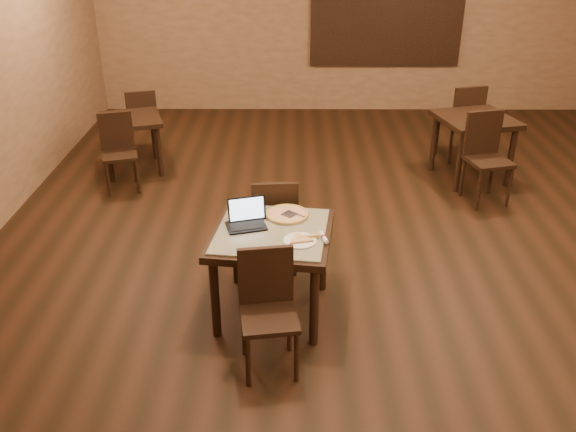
{
  "coord_description": "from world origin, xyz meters",
  "views": [
    {
      "loc": [
        -0.96,
        -4.74,
        3.04
      ],
      "look_at": [
        -0.99,
        -0.5,
        0.85
      ],
      "focal_mm": 38.0,
      "sensor_mm": 36.0,
      "label": 1
    }
  ],
  "objects_px": {
    "other_table_a": "(474,128)",
    "other_table_a_chair_near": "(486,152)",
    "chair_main_far": "(275,220)",
    "chair_main_near": "(268,303)",
    "other_table_b_chair_far": "(142,119)",
    "other_table_a_chair_far": "(463,118)",
    "tiled_table": "(272,242)",
    "laptop": "(247,218)",
    "other_table_b_chair_near": "(118,147)",
    "pizza_pan": "(287,216)",
    "other_table_b": "(130,127)"
  },
  "relations": [
    {
      "from": "chair_main_near",
      "to": "chair_main_far",
      "type": "bearing_deg",
      "value": 80.58
    },
    {
      "from": "pizza_pan",
      "to": "other_table_a_chair_near",
      "type": "bearing_deg",
      "value": 41.65
    },
    {
      "from": "other_table_a",
      "to": "other_table_a_chair_near",
      "type": "distance_m",
      "value": 0.6
    },
    {
      "from": "chair_main_near",
      "to": "other_table_a_chair_far",
      "type": "xyz_separation_m",
      "value": [
        2.37,
        3.99,
        0.05
      ]
    },
    {
      "from": "chair_main_far",
      "to": "pizza_pan",
      "type": "relative_size",
      "value": 2.71
    },
    {
      "from": "laptop",
      "to": "chair_main_far",
      "type": "bearing_deg",
      "value": 52.41
    },
    {
      "from": "other_table_b_chair_far",
      "to": "chair_main_far",
      "type": "bearing_deg",
      "value": 104.33
    },
    {
      "from": "other_table_a_chair_near",
      "to": "other_table_b_chair_far",
      "type": "xyz_separation_m",
      "value": [
        -4.13,
        1.34,
        -0.06
      ]
    },
    {
      "from": "other_table_a",
      "to": "other_table_b_chair_near",
      "type": "distance_m",
      "value": 4.21
    },
    {
      "from": "tiled_table",
      "to": "other_table_b",
      "type": "bearing_deg",
      "value": 128.86
    },
    {
      "from": "chair_main_near",
      "to": "other_table_a_chair_near",
      "type": "xyz_separation_m",
      "value": [
        2.33,
        2.81,
        0.05
      ]
    },
    {
      "from": "pizza_pan",
      "to": "other_table_b_chair_near",
      "type": "bearing_deg",
      "value": 131.44
    },
    {
      "from": "chair_main_far",
      "to": "other_table_a_chair_far",
      "type": "distance_m",
      "value": 3.62
    },
    {
      "from": "other_table_a_chair_far",
      "to": "tiled_table",
      "type": "bearing_deg",
      "value": 40.58
    },
    {
      "from": "pizza_pan",
      "to": "laptop",
      "type": "bearing_deg",
      "value": -156.11
    },
    {
      "from": "other_table_a",
      "to": "laptop",
      "type": "bearing_deg",
      "value": -147.83
    },
    {
      "from": "other_table_b_chair_far",
      "to": "other_table_a_chair_far",
      "type": "bearing_deg",
      "value": 160.14
    },
    {
      "from": "other_table_a_chair_far",
      "to": "other_table_b_chair_near",
      "type": "relative_size",
      "value": 1.13
    },
    {
      "from": "tiled_table",
      "to": "pizza_pan",
      "type": "height_order",
      "value": "pizza_pan"
    },
    {
      "from": "other_table_b_chair_near",
      "to": "other_table_b_chair_far",
      "type": "bearing_deg",
      "value": 69.74
    },
    {
      "from": "chair_main_near",
      "to": "tiled_table",
      "type": "bearing_deg",
      "value": 80.32
    },
    {
      "from": "other_table_a",
      "to": "other_table_a_chair_near",
      "type": "relative_size",
      "value": 1.0
    },
    {
      "from": "other_table_a_chair_near",
      "to": "other_table_b",
      "type": "distance_m",
      "value": 4.24
    },
    {
      "from": "other_table_b",
      "to": "other_table_b_chair_far",
      "type": "height_order",
      "value": "other_table_b_chair_far"
    },
    {
      "from": "tiled_table",
      "to": "chair_main_far",
      "type": "relative_size",
      "value": 1.11
    },
    {
      "from": "other_table_b",
      "to": "other_table_b_chair_far",
      "type": "xyz_separation_m",
      "value": [
        0.02,
        0.52,
        -0.07
      ]
    },
    {
      "from": "laptop",
      "to": "other_table_b",
      "type": "xyz_separation_m",
      "value": [
        -1.64,
        2.91,
        -0.24
      ]
    },
    {
      "from": "chair_main_far",
      "to": "chair_main_near",
      "type": "bearing_deg",
      "value": 84.71
    },
    {
      "from": "tiled_table",
      "to": "other_table_a",
      "type": "relative_size",
      "value": 1.02
    },
    {
      "from": "chair_main_far",
      "to": "laptop",
      "type": "height_order",
      "value": "laptop"
    },
    {
      "from": "chair_main_near",
      "to": "laptop",
      "type": "distance_m",
      "value": 0.8
    },
    {
      "from": "other_table_b_chair_near",
      "to": "chair_main_far",
      "type": "bearing_deg",
      "value": -62.63
    },
    {
      "from": "other_table_a_chair_near",
      "to": "other_table_b_chair_near",
      "type": "xyz_separation_m",
      "value": [
        -4.18,
        0.29,
        -0.06
      ]
    },
    {
      "from": "laptop",
      "to": "other_table_a_chair_near",
      "type": "bearing_deg",
      "value": 23.82
    },
    {
      "from": "other_table_b",
      "to": "other_table_b_chair_far",
      "type": "bearing_deg",
      "value": 69.74
    },
    {
      "from": "chair_main_far",
      "to": "other_table_b_chair_near",
      "type": "height_order",
      "value": "chair_main_far"
    },
    {
      "from": "other_table_a",
      "to": "other_table_b_chair_far",
      "type": "xyz_separation_m",
      "value": [
        -4.15,
        0.75,
        -0.14
      ]
    },
    {
      "from": "chair_main_far",
      "to": "other_table_a",
      "type": "distance_m",
      "value": 3.19
    },
    {
      "from": "other_table_b_chair_near",
      "to": "other_table_b_chair_far",
      "type": "distance_m",
      "value": 1.05
    },
    {
      "from": "chair_main_near",
      "to": "other_table_a",
      "type": "xyz_separation_m",
      "value": [
        2.35,
        3.4,
        0.13
      ]
    },
    {
      "from": "other_table_a_chair_near",
      "to": "other_table_b_chair_far",
      "type": "height_order",
      "value": "other_table_a_chair_near"
    },
    {
      "from": "chair_main_near",
      "to": "chair_main_far",
      "type": "relative_size",
      "value": 0.98
    },
    {
      "from": "other_table_a",
      "to": "tiled_table",
      "type": "bearing_deg",
      "value": -144.47
    },
    {
      "from": "chair_main_near",
      "to": "other_table_b_chair_far",
      "type": "relative_size",
      "value": 1.02
    },
    {
      "from": "laptop",
      "to": "other_table_b_chair_near",
      "type": "bearing_deg",
      "value": 108.9
    },
    {
      "from": "chair_main_near",
      "to": "other_table_b_chair_near",
      "type": "bearing_deg",
      "value": 112.21
    },
    {
      "from": "pizza_pan",
      "to": "other_table_b_chair_near",
      "type": "height_order",
      "value": "other_table_b_chair_near"
    },
    {
      "from": "tiled_table",
      "to": "other_table_a",
      "type": "height_order",
      "value": "other_table_a"
    },
    {
      "from": "laptop",
      "to": "other_table_b_chair_far",
      "type": "height_order",
      "value": "laptop"
    },
    {
      "from": "pizza_pan",
      "to": "other_table_a_chair_near",
      "type": "relative_size",
      "value": 0.34
    }
  ]
}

